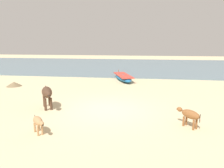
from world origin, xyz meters
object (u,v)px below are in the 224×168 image
Objects in this scene: calf_near_brown at (190,115)px; calf_far_tan at (38,122)px; fishing_boat_3 at (123,77)px; cow_adult_dark at (47,93)px.

calf_near_brown is 5.58m from calf_far_tan.
cow_adult_dark is (-3.03, -8.01, 0.50)m from fishing_boat_3.
calf_near_brown is (3.32, -9.42, 0.23)m from fishing_boat_3.
cow_adult_dark is at bearing 155.20° from calf_far_tan.
calf_near_brown is at bearing 60.22° from calf_far_tan.
calf_near_brown is (6.35, -1.41, -0.27)m from cow_adult_dark.
fishing_boat_3 reaches higher than calf_far_tan.
fishing_boat_3 is at bearing 125.40° from calf_far_tan.
fishing_boat_3 is 9.99m from calf_near_brown.
calf_near_brown is 1.15× the size of calf_far_tan.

